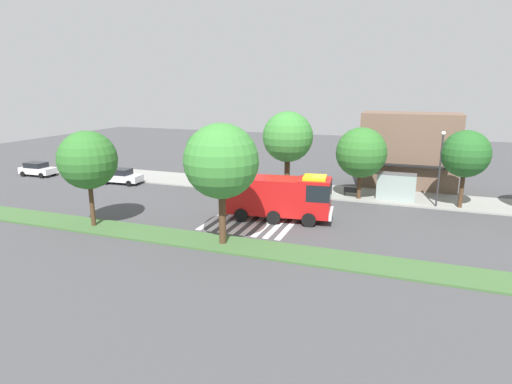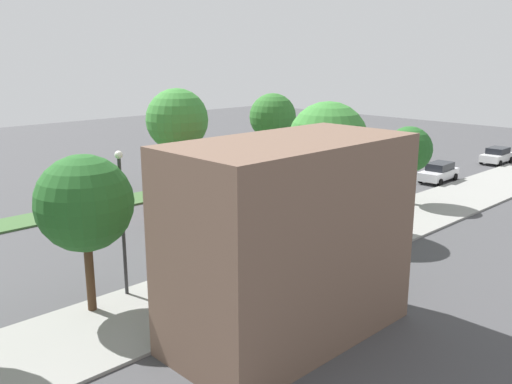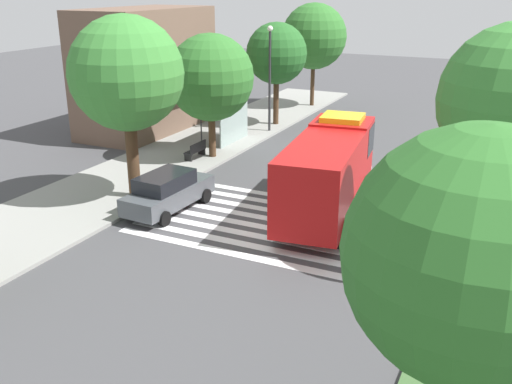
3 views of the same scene
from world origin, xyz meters
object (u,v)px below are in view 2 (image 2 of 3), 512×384
street_lamp (122,212)px  sidewalk_tree_far_west (409,150)px  bus_stop_shelter (201,245)px  sidewalk_tree_east (84,204)px  sidewalk_tree_west (328,143)px  fire_truck (212,184)px  parked_car_west (497,155)px  parked_car_mid (439,172)px  parked_car_east (305,210)px  median_tree_west (177,120)px  bench_near_shelter (259,251)px  sidewalk_tree_center (241,180)px  fire_hydrant (399,198)px  median_tree_far_west (273,117)px

street_lamp → sidewalk_tree_far_west: size_ratio=1.17×
bus_stop_shelter → sidewalk_tree_east: bearing=-7.1°
bus_stop_shelter → sidewalk_tree_far_west: bearing=-178.0°
street_lamp → sidewalk_tree_west: sidewalk_tree_west is taller
fire_truck → parked_car_west: 33.27m
parked_car_mid → parked_car_east: (17.91, 0.01, 0.02)m
fire_truck → median_tree_west: bearing=-114.5°
bench_near_shelter → sidewalk_tree_west: (-6.44, -0.65, 5.10)m
fire_truck → bench_near_shelter: fire_truck is taller
bus_stop_shelter → sidewalk_tree_center: bearing=-168.3°
street_lamp → parked_car_mid: bearing=-176.8°
parked_car_east → median_tree_west: 14.07m
parked_car_west → sidewalk_tree_center: 37.92m
bus_stop_shelter → median_tree_west: 19.57m
sidewalk_tree_west → sidewalk_tree_east: 15.96m
parked_car_east → fire_hydrant: size_ratio=6.74×
bus_stop_shelter → fire_hydrant: (-19.81, -1.18, -1.40)m
parked_car_west → parked_car_mid: size_ratio=0.91×
parked_car_east → sidewalk_tree_center: sidewalk_tree_center is taller
median_tree_far_west → bus_stop_shelter: bearing=36.8°
parked_car_west → sidewalk_tree_center: sidewalk_tree_center is taller
parked_car_east → median_tree_west: bearing=-84.8°
sidewalk_tree_far_west → sidewalk_tree_west: size_ratio=0.71×
street_lamp → sidewalk_tree_center: size_ratio=0.99×
fire_truck → sidewalk_tree_east: (13.84, 8.55, 2.86)m
parked_car_mid → fire_hydrant: parked_car_mid is taller
bus_stop_shelter → bench_near_shelter: bus_stop_shelter is taller
parked_car_west → bench_near_shelter: (36.98, 2.86, -0.26)m
sidewalk_tree_west → sidewalk_tree_east: sidewalk_tree_west is taller
median_tree_far_west → median_tree_west: 10.96m
fire_truck → sidewalk_tree_far_west: (-11.53, 8.55, 2.11)m
street_lamp → sidewalk_tree_east: 2.16m
fire_truck → sidewalk_tree_center: sidewalk_tree_center is taller
sidewalk_tree_center → parked_car_east: bearing=-164.1°
parked_car_west → sidewalk_tree_east: size_ratio=0.63×
bench_near_shelter → sidewalk_tree_west: size_ratio=0.20×
parked_car_west → fire_hydrant: size_ratio=6.09×
median_tree_west → sidewalk_tree_west: bearing=89.8°
bus_stop_shelter → median_tree_west: size_ratio=0.43×
fire_truck → parked_car_east: fire_truck is taller
parked_car_east → median_tree_far_west: bearing=-125.5°
sidewalk_tree_far_west → fire_hydrant: 3.68m
parked_car_east → sidewalk_tree_east: 17.13m
bus_stop_shelter → bench_near_shelter: (-4.00, -0.03, -1.30)m
fire_hydrant → fire_truck: bearing=-35.1°
sidewalk_tree_west → sidewalk_tree_center: (7.14, 0.00, -1.15)m
sidewalk_tree_center → median_tree_far_west: bearing=-139.7°
median_tree_far_west → median_tree_west: size_ratio=0.89×
parked_car_west → bus_stop_shelter: bearing=2.7°
bench_near_shelter → median_tree_far_west: (-17.43, -16.02, 4.64)m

